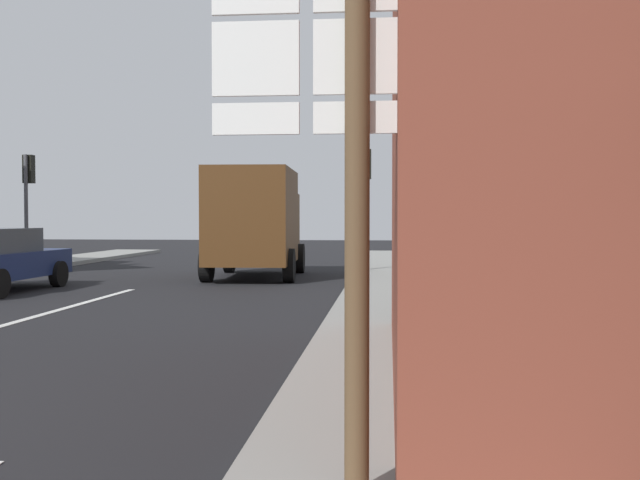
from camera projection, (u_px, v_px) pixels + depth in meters
The scene contains 6 objects.
ground_plane at pixel (98, 299), 15.27m from camera, with size 80.00×80.00×0.00m, color black.
sidewalk_right at pixel (395, 312), 12.69m from camera, with size 2.21×44.00×0.14m, color gray.
delivery_truck at pixel (256, 220), 20.65m from camera, with size 2.66×5.08×3.05m.
route_sign_post at pixel (357, 166), 4.06m from camera, with size 1.66×0.14×3.20m.
traffic_light_far_left at pixel (28, 185), 23.16m from camera, with size 0.30×0.49×3.71m.
traffic_light_far_right at pixel (366, 182), 22.05m from camera, with size 0.30×0.49×3.79m.
Camera 1 is at (6.08, -4.71, 1.72)m, focal length 40.83 mm.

